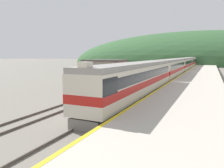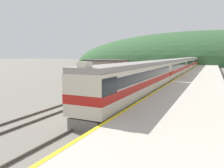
{
  "view_description": "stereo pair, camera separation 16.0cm",
  "coord_description": "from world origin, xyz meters",
  "px_view_note": "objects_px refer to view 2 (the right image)",
  "views": [
    {
      "loc": [
        7.07,
        5.46,
        4.79
      ],
      "look_at": [
        -0.46,
        22.06,
        2.38
      ],
      "focal_mm": 35.0,
      "sensor_mm": 36.0,
      "label": 1
    },
    {
      "loc": [
        7.22,
        5.53,
        4.79
      ],
      "look_at": [
        -0.46,
        22.06,
        2.38
      ],
      "focal_mm": 35.0,
      "sensor_mm": 36.0,
      "label": 2
    }
  ],
  "objects_px": {
    "express_train_lead_car": "(137,80)",
    "carriage_second": "(173,69)",
    "carriage_third": "(185,65)",
    "carriage_fourth": "(192,62)"
  },
  "relations": [
    {
      "from": "express_train_lead_car",
      "to": "carriage_fourth",
      "type": "bearing_deg",
      "value": 90.0
    },
    {
      "from": "express_train_lead_car",
      "to": "carriage_fourth",
      "type": "xyz_separation_m",
      "value": [
        0.0,
        63.13,
        -0.01
      ]
    },
    {
      "from": "carriage_fourth",
      "to": "carriage_second",
      "type": "bearing_deg",
      "value": -90.0
    },
    {
      "from": "carriage_third",
      "to": "carriage_second",
      "type": "bearing_deg",
      "value": -90.0
    },
    {
      "from": "express_train_lead_car",
      "to": "carriage_fourth",
      "type": "height_order",
      "value": "express_train_lead_car"
    },
    {
      "from": "express_train_lead_car",
      "to": "carriage_third",
      "type": "bearing_deg",
      "value": 90.0
    },
    {
      "from": "express_train_lead_car",
      "to": "carriage_third",
      "type": "relative_size",
      "value": 1.11
    },
    {
      "from": "express_train_lead_car",
      "to": "carriage_second",
      "type": "distance_m",
      "value": 21.91
    },
    {
      "from": "carriage_second",
      "to": "carriage_third",
      "type": "xyz_separation_m",
      "value": [
        0.0,
        20.61,
        0.0
      ]
    },
    {
      "from": "carriage_third",
      "to": "carriage_fourth",
      "type": "relative_size",
      "value": 1.0
    }
  ]
}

